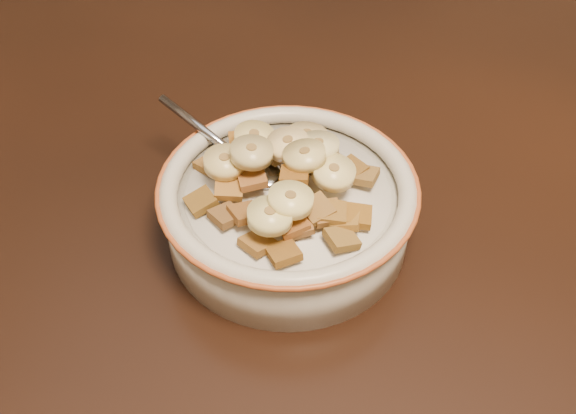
# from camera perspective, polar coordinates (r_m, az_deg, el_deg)

# --- Properties ---
(table) EXTENTS (1.41, 0.92, 0.04)m
(table) POSITION_cam_1_polar(r_m,az_deg,el_deg) (0.67, -5.67, 8.62)
(table) COLOR black
(table) RESTS_ON floor
(cereal_bowl) EXTENTS (0.19, 0.19, 0.04)m
(cereal_bowl) POSITION_cam_1_polar(r_m,az_deg,el_deg) (0.49, 0.00, -0.63)
(cereal_bowl) COLOR silver
(cereal_bowl) RESTS_ON table
(milk) EXTENTS (0.15, 0.15, 0.00)m
(milk) POSITION_cam_1_polar(r_m,az_deg,el_deg) (0.48, 0.00, 1.23)
(milk) COLOR silver
(milk) RESTS_ON cereal_bowl
(spoon) EXTENTS (0.05, 0.05, 0.01)m
(spoon) POSITION_cam_1_polar(r_m,az_deg,el_deg) (0.49, -2.66, 3.16)
(spoon) COLOR #9CA5B7
(spoon) RESTS_ON cereal_bowl
(cereal_square_0) EXTENTS (0.02, 0.02, 0.01)m
(cereal_square_0) POSITION_cam_1_polar(r_m,az_deg,el_deg) (0.49, 2.60, 4.50)
(cereal_square_0) COLOR brown
(cereal_square_0) RESTS_ON milk
(cereal_square_1) EXTENTS (0.03, 0.03, 0.01)m
(cereal_square_1) POSITION_cam_1_polar(r_m,az_deg,el_deg) (0.52, -3.47, 6.12)
(cereal_square_1) COLOR brown
(cereal_square_1) RESTS_ON milk
(cereal_square_2) EXTENTS (0.03, 0.03, 0.01)m
(cereal_square_2) POSITION_cam_1_polar(r_m,az_deg,el_deg) (0.44, -2.71, -3.22)
(cereal_square_2) COLOR brown
(cereal_square_2) RESTS_ON milk
(cereal_square_3) EXTENTS (0.03, 0.03, 0.01)m
(cereal_square_3) POSITION_cam_1_polar(r_m,az_deg,el_deg) (0.47, -7.76, 0.50)
(cereal_square_3) COLOR brown
(cereal_square_3) RESTS_ON milk
(cereal_square_4) EXTENTS (0.03, 0.03, 0.01)m
(cereal_square_4) POSITION_cam_1_polar(r_m,az_deg,el_deg) (0.47, -3.20, 2.55)
(cereal_square_4) COLOR brown
(cereal_square_4) RESTS_ON milk
(cereal_square_5) EXTENTS (0.03, 0.03, 0.01)m
(cereal_square_5) POSITION_cam_1_polar(r_m,az_deg,el_deg) (0.44, 4.80, -2.83)
(cereal_square_5) COLOR brown
(cereal_square_5) RESTS_ON milk
(cereal_square_6) EXTENTS (0.03, 0.03, 0.01)m
(cereal_square_6) POSITION_cam_1_polar(r_m,az_deg,el_deg) (0.48, 5.60, 3.33)
(cereal_square_6) COLOR brown
(cereal_square_6) RESTS_ON milk
(cereal_square_7) EXTENTS (0.02, 0.02, 0.01)m
(cereal_square_7) POSITION_cam_1_polar(r_m,az_deg,el_deg) (0.49, 0.30, 4.91)
(cereal_square_7) COLOR olive
(cereal_square_7) RESTS_ON milk
(cereal_square_8) EXTENTS (0.02, 0.02, 0.01)m
(cereal_square_8) POSITION_cam_1_polar(r_m,az_deg,el_deg) (0.45, 0.58, 2.82)
(cereal_square_8) COLOR brown
(cereal_square_8) RESTS_ON milk
(cereal_square_9) EXTENTS (0.03, 0.03, 0.01)m
(cereal_square_9) POSITION_cam_1_polar(r_m,az_deg,el_deg) (0.45, -5.50, -0.75)
(cereal_square_9) COLOR brown
(cereal_square_9) RESTS_ON milk
(cereal_square_10) EXTENTS (0.02, 0.02, 0.01)m
(cereal_square_10) POSITION_cam_1_polar(r_m,az_deg,el_deg) (0.45, 6.16, -0.79)
(cereal_square_10) COLOR brown
(cereal_square_10) RESTS_ON milk
(cereal_square_11) EXTENTS (0.03, 0.03, 0.01)m
(cereal_square_11) POSITION_cam_1_polar(r_m,az_deg,el_deg) (0.51, 1.53, 5.94)
(cereal_square_11) COLOR brown
(cereal_square_11) RESTS_ON milk
(cereal_square_12) EXTENTS (0.03, 0.03, 0.01)m
(cereal_square_12) POSITION_cam_1_polar(r_m,az_deg,el_deg) (0.44, 0.85, -1.54)
(cereal_square_12) COLOR brown
(cereal_square_12) RESTS_ON milk
(cereal_square_13) EXTENTS (0.03, 0.03, 0.01)m
(cereal_square_13) POSITION_cam_1_polar(r_m,az_deg,el_deg) (0.47, -5.29, 1.70)
(cereal_square_13) COLOR olive
(cereal_square_13) RESTS_ON milk
(cereal_square_14) EXTENTS (0.03, 0.03, 0.01)m
(cereal_square_14) POSITION_cam_1_polar(r_m,az_deg,el_deg) (0.51, -4.13, 5.77)
(cereal_square_14) COLOR brown
(cereal_square_14) RESTS_ON milk
(cereal_square_15) EXTENTS (0.03, 0.03, 0.01)m
(cereal_square_15) POSITION_cam_1_polar(r_m,az_deg,el_deg) (0.50, -2.06, 5.05)
(cereal_square_15) COLOR #9D6834
(cereal_square_15) RESTS_ON milk
(cereal_square_16) EXTENTS (0.03, 0.03, 0.01)m
(cereal_square_16) POSITION_cam_1_polar(r_m,az_deg,el_deg) (0.44, 2.55, -0.18)
(cereal_square_16) COLOR brown
(cereal_square_16) RESTS_ON milk
(cereal_square_17) EXTENTS (0.03, 0.03, 0.01)m
(cereal_square_17) POSITION_cam_1_polar(r_m,az_deg,el_deg) (0.44, 0.39, -1.44)
(cereal_square_17) COLOR #955B26
(cereal_square_17) RESTS_ON milk
(cereal_square_18) EXTENTS (0.03, 0.03, 0.01)m
(cereal_square_18) POSITION_cam_1_polar(r_m,az_deg,el_deg) (0.50, -6.88, 3.80)
(cereal_square_18) COLOR olive
(cereal_square_18) RESTS_ON milk
(cereal_square_19) EXTENTS (0.03, 0.03, 0.01)m
(cereal_square_19) POSITION_cam_1_polar(r_m,az_deg,el_deg) (0.47, 1.07, 3.77)
(cereal_square_19) COLOR brown
(cereal_square_19) RESTS_ON milk
(cereal_square_20) EXTENTS (0.03, 0.03, 0.01)m
(cereal_square_20) POSITION_cam_1_polar(r_m,az_deg,el_deg) (0.43, -0.40, -4.11)
(cereal_square_20) COLOR #8F5E17
(cereal_square_20) RESTS_ON milk
(cereal_square_21) EXTENTS (0.02, 0.02, 0.01)m
(cereal_square_21) POSITION_cam_1_polar(r_m,az_deg,el_deg) (0.48, 6.72, 2.81)
(cereal_square_21) COLOR olive
(cereal_square_21) RESTS_ON milk
(cereal_square_22) EXTENTS (0.02, 0.02, 0.01)m
(cereal_square_22) POSITION_cam_1_polar(r_m,az_deg,el_deg) (0.45, 5.16, -1.15)
(cereal_square_22) COLOR #966620
(cereal_square_22) RESTS_ON milk
(cereal_square_23) EXTENTS (0.03, 0.03, 0.01)m
(cereal_square_23) POSITION_cam_1_polar(r_m,az_deg,el_deg) (0.45, 3.49, -0.52)
(cereal_square_23) COLOR brown
(cereal_square_23) RESTS_ON milk
(cereal_square_24) EXTENTS (0.03, 0.03, 0.01)m
(cereal_square_24) POSITION_cam_1_polar(r_m,az_deg,el_deg) (0.48, 3.25, 4.22)
(cereal_square_24) COLOR #9A681D
(cereal_square_24) RESTS_ON milk
(cereal_square_25) EXTENTS (0.02, 0.02, 0.01)m
(cereal_square_25) POSITION_cam_1_polar(r_m,az_deg,el_deg) (0.48, 2.89, 4.20)
(cereal_square_25) COLOR brown
(cereal_square_25) RESTS_ON milk
(cereal_square_26) EXTENTS (0.03, 0.03, 0.01)m
(cereal_square_26) POSITION_cam_1_polar(r_m,az_deg,el_deg) (0.45, -3.84, -0.55)
(cereal_square_26) COLOR brown
(cereal_square_26) RESTS_ON milk
(cereal_square_27) EXTENTS (0.02, 0.02, 0.01)m
(cereal_square_27) POSITION_cam_1_polar(r_m,az_deg,el_deg) (0.45, 3.90, -0.48)
(cereal_square_27) COLOR olive
(cereal_square_27) RESTS_ON milk
(cereal_square_28) EXTENTS (0.03, 0.03, 0.01)m
(cereal_square_28) POSITION_cam_1_polar(r_m,az_deg,el_deg) (0.49, -0.93, 4.85)
(cereal_square_28) COLOR brown
(cereal_square_28) RESTS_ON milk
(cereal_square_29) EXTENTS (0.03, 0.03, 0.01)m
(cereal_square_29) POSITION_cam_1_polar(r_m,az_deg,el_deg) (0.50, 2.69, 5.08)
(cereal_square_29) COLOR #9B6B19
(cereal_square_29) RESTS_ON milk
(cereal_square_30) EXTENTS (0.03, 0.03, 0.01)m
(cereal_square_30) POSITION_cam_1_polar(r_m,az_deg,el_deg) (0.47, 2.26, 3.99)
(cereal_square_30) COLOR brown
(cereal_square_30) RESTS_ON milk
(banana_slice_0) EXTENTS (0.04, 0.04, 0.01)m
(banana_slice_0) POSITION_cam_1_polar(r_m,az_deg,el_deg) (0.48, -0.02, 5.59)
(banana_slice_0) COLOR beige
(banana_slice_0) RESTS_ON milk
(banana_slice_1) EXTENTS (0.03, 0.03, 0.01)m
(banana_slice_1) POSITION_cam_1_polar(r_m,az_deg,el_deg) (0.49, -3.01, 6.16)
(banana_slice_1) COLOR #FFE67F
(banana_slice_1) RESTS_ON milk
(banana_slice_2) EXTENTS (0.04, 0.04, 0.01)m
(banana_slice_2) POSITION_cam_1_polar(r_m,az_deg,el_deg) (0.46, -3.24, 4.86)
(banana_slice_2) COLOR #CCBA76
(banana_slice_2) RESTS_ON milk
(banana_slice_3) EXTENTS (0.03, 0.03, 0.01)m
(banana_slice_3) POSITION_cam_1_polar(r_m,az_deg,el_deg) (0.46, 4.09, 3.07)
(banana_slice_3) COLOR #FFDD7F
(banana_slice_3) RESTS_ON milk
(banana_slice_4) EXTENTS (0.03, 0.03, 0.01)m
(banana_slice_4) POSITION_cam_1_polar(r_m,az_deg,el_deg) (0.47, 2.70, 5.39)
(banana_slice_4) COLOR beige
(banana_slice_4) RESTS_ON milk
(banana_slice_5) EXTENTS (0.04, 0.04, 0.01)m
(banana_slice_5) POSITION_cam_1_polar(r_m,az_deg,el_deg) (0.43, -1.60, -0.79)
(banana_slice_5) COLOR #C9BB75
(banana_slice_5) RESTS_ON milk
(banana_slice_6) EXTENTS (0.04, 0.04, 0.02)m
(banana_slice_6) POSITION_cam_1_polar(r_m,az_deg,el_deg) (0.46, 1.48, 4.57)
(banana_slice_6) COLOR #E7CA88
(banana_slice_6) RESTS_ON milk
(banana_slice_7) EXTENTS (0.04, 0.04, 0.01)m
(banana_slice_7) POSITION_cam_1_polar(r_m,az_deg,el_deg) (0.47, -5.64, 3.99)
(banana_slice_7) COLOR #C8BE74
(banana_slice_7) RESTS_ON milk
(banana_slice_8) EXTENTS (0.04, 0.04, 0.01)m
(banana_slice_8) POSITION_cam_1_polar(r_m,az_deg,el_deg) (0.43, 0.23, 0.63)
(banana_slice_8) COLOR #F7DE8B
(banana_slice_8) RESTS_ON milk
(banana_slice_9) EXTENTS (0.04, 0.04, 0.01)m
(banana_slice_9) POSITION_cam_1_polar(r_m,az_deg,el_deg) (0.49, 1.71, 6.25)
(banana_slice_9) COLOR #E0C885
(banana_slice_9) RESTS_ON milk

